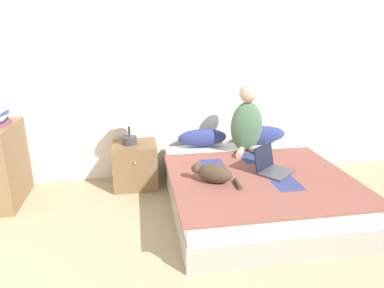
{
  "coord_description": "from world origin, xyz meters",
  "views": [
    {
      "loc": [
        -1.01,
        -0.43,
        1.77
      ],
      "look_at": [
        -0.52,
        2.52,
        0.77
      ],
      "focal_mm": 32.0,
      "sensor_mm": 36.0,
      "label": 1
    }
  ],
  "objects_px": {
    "bookshelf": "(5,165)",
    "pillow_near": "(202,138)",
    "nightstand": "(135,165)",
    "pillow_far": "(262,135)",
    "bed": "(254,189)",
    "person_sitting": "(247,123)",
    "table_lamp": "(128,118)",
    "laptop_open": "(272,167)",
    "cat_tabby": "(214,173)"
  },
  "relations": [
    {
      "from": "laptop_open",
      "to": "nightstand",
      "type": "height_order",
      "value": "laptop_open"
    },
    {
      "from": "bed",
      "to": "table_lamp",
      "type": "relative_size",
      "value": 4.5
    },
    {
      "from": "pillow_near",
      "to": "bookshelf",
      "type": "distance_m",
      "value": 2.19
    },
    {
      "from": "table_lamp",
      "to": "bookshelf",
      "type": "distance_m",
      "value": 1.37
    },
    {
      "from": "bed",
      "to": "person_sitting",
      "type": "bearing_deg",
      "value": 81.46
    },
    {
      "from": "pillow_near",
      "to": "bookshelf",
      "type": "bearing_deg",
      "value": -172.62
    },
    {
      "from": "bed",
      "to": "bookshelf",
      "type": "xyz_separation_m",
      "value": [
        -2.55,
        0.55,
        0.22
      ]
    },
    {
      "from": "bookshelf",
      "to": "person_sitting",
      "type": "bearing_deg",
      "value": 0.48
    },
    {
      "from": "bed",
      "to": "person_sitting",
      "type": "distance_m",
      "value": 0.8
    },
    {
      "from": "laptop_open",
      "to": "table_lamp",
      "type": "bearing_deg",
      "value": 109.75
    },
    {
      "from": "pillow_far",
      "to": "nightstand",
      "type": "bearing_deg",
      "value": -176.32
    },
    {
      "from": "laptop_open",
      "to": "bookshelf",
      "type": "xyz_separation_m",
      "value": [
        -2.69,
        0.63,
        -0.05
      ]
    },
    {
      "from": "person_sitting",
      "to": "laptop_open",
      "type": "relative_size",
      "value": 1.73
    },
    {
      "from": "bed",
      "to": "pillow_near",
      "type": "bearing_deg",
      "value": 114.61
    },
    {
      "from": "bed",
      "to": "nightstand",
      "type": "height_order",
      "value": "nightstand"
    },
    {
      "from": "bed",
      "to": "bookshelf",
      "type": "distance_m",
      "value": 2.61
    },
    {
      "from": "nightstand",
      "to": "pillow_far",
      "type": "bearing_deg",
      "value": 3.68
    },
    {
      "from": "bookshelf",
      "to": "pillow_near",
      "type": "bearing_deg",
      "value": 7.38
    },
    {
      "from": "pillow_near",
      "to": "bookshelf",
      "type": "height_order",
      "value": "bookshelf"
    },
    {
      "from": "pillow_far",
      "to": "laptop_open",
      "type": "xyz_separation_m",
      "value": [
        -0.23,
        -0.91,
        -0.05
      ]
    },
    {
      "from": "bed",
      "to": "pillow_near",
      "type": "xyz_separation_m",
      "value": [
        -0.38,
        0.83,
        0.32
      ]
    },
    {
      "from": "pillow_near",
      "to": "cat_tabby",
      "type": "xyz_separation_m",
      "value": [
        -0.1,
        -1.05,
        -0.02
      ]
    },
    {
      "from": "pillow_far",
      "to": "laptop_open",
      "type": "distance_m",
      "value": 0.95
    },
    {
      "from": "pillow_far",
      "to": "person_sitting",
      "type": "height_order",
      "value": "person_sitting"
    },
    {
      "from": "bed",
      "to": "cat_tabby",
      "type": "relative_size",
      "value": 4.59
    },
    {
      "from": "bed",
      "to": "pillow_far",
      "type": "height_order",
      "value": "pillow_far"
    },
    {
      "from": "bed",
      "to": "nightstand",
      "type": "distance_m",
      "value": 1.41
    },
    {
      "from": "pillow_near",
      "to": "nightstand",
      "type": "bearing_deg",
      "value": -172.93
    },
    {
      "from": "bed",
      "to": "nightstand",
      "type": "relative_size",
      "value": 3.64
    },
    {
      "from": "bed",
      "to": "nightstand",
      "type": "xyz_separation_m",
      "value": [
        -1.2,
        0.73,
        0.06
      ]
    },
    {
      "from": "cat_tabby",
      "to": "nightstand",
      "type": "bearing_deg",
      "value": -21.22
    },
    {
      "from": "pillow_far",
      "to": "person_sitting",
      "type": "xyz_separation_m",
      "value": [
        -0.29,
        -0.26,
        0.24
      ]
    },
    {
      "from": "cat_tabby",
      "to": "nightstand",
      "type": "xyz_separation_m",
      "value": [
        -0.72,
        0.94,
        -0.25
      ]
    },
    {
      "from": "pillow_near",
      "to": "bookshelf",
      "type": "relative_size",
      "value": 0.7
    },
    {
      "from": "pillow_far",
      "to": "table_lamp",
      "type": "relative_size",
      "value": 1.41
    },
    {
      "from": "pillow_near",
      "to": "nightstand",
      "type": "distance_m",
      "value": 0.87
    },
    {
      "from": "bed",
      "to": "pillow_near",
      "type": "height_order",
      "value": "pillow_near"
    },
    {
      "from": "laptop_open",
      "to": "nightstand",
      "type": "bearing_deg",
      "value": 108.72
    },
    {
      "from": "bed",
      "to": "person_sitting",
      "type": "height_order",
      "value": "person_sitting"
    },
    {
      "from": "pillow_far",
      "to": "nightstand",
      "type": "relative_size",
      "value": 1.14
    },
    {
      "from": "bed",
      "to": "person_sitting",
      "type": "relative_size",
      "value": 2.45
    },
    {
      "from": "pillow_near",
      "to": "bed",
      "type": "bearing_deg",
      "value": -65.39
    },
    {
      "from": "pillow_near",
      "to": "laptop_open",
      "type": "xyz_separation_m",
      "value": [
        0.53,
        -0.91,
        -0.05
      ]
    },
    {
      "from": "bed",
      "to": "cat_tabby",
      "type": "bearing_deg",
      "value": -156.01
    },
    {
      "from": "laptop_open",
      "to": "bookshelf",
      "type": "bearing_deg",
      "value": 126.54
    },
    {
      "from": "person_sitting",
      "to": "cat_tabby",
      "type": "bearing_deg",
      "value": -125.74
    },
    {
      "from": "cat_tabby",
      "to": "laptop_open",
      "type": "xyz_separation_m",
      "value": [
        0.63,
        0.13,
        -0.03
      ]
    },
    {
      "from": "nightstand",
      "to": "person_sitting",
      "type": "bearing_deg",
      "value": -6.93
    },
    {
      "from": "cat_tabby",
      "to": "laptop_open",
      "type": "distance_m",
      "value": 0.64
    },
    {
      "from": "laptop_open",
      "to": "cat_tabby",
      "type": "bearing_deg",
      "value": 151.56
    }
  ]
}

